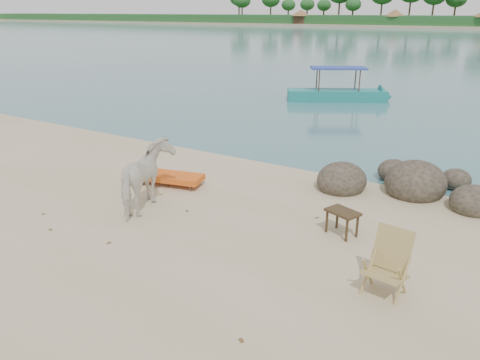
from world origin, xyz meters
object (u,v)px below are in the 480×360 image
(boat_near, at_px, (338,73))
(cow, at_px, (147,178))
(side_table, at_px, (342,224))
(boulders, at_px, (425,189))
(deck_chair, at_px, (386,267))
(lounge_chair, at_px, (171,174))

(boat_near, bearing_deg, cow, -114.04)
(side_table, height_order, boat_near, boat_near)
(boulders, relative_size, cow, 3.48)
(boulders, relative_size, deck_chair, 6.16)
(boulders, height_order, boat_near, boat_near)
(side_table, relative_size, boat_near, 0.12)
(boulders, height_order, cow, cow)
(cow, relative_size, deck_chair, 1.77)
(cow, xyz_separation_m, lounge_chair, (-0.60, 1.53, -0.47))
(boat_near, bearing_deg, lounge_chair, -115.82)
(cow, distance_m, lounge_chair, 1.71)
(boulders, xyz_separation_m, lounge_chair, (-5.92, -2.74, 0.10))
(deck_chair, bearing_deg, cow, -178.60)
(cow, bearing_deg, deck_chair, 152.86)
(boulders, xyz_separation_m, deck_chair, (0.35, -4.90, 0.31))
(boulders, height_order, lounge_chair, boulders)
(lounge_chair, relative_size, boat_near, 0.37)
(deck_chair, height_order, boat_near, boat_near)
(cow, distance_m, side_table, 4.49)
(lounge_chair, height_order, deck_chair, deck_chair)
(side_table, bearing_deg, boat_near, 132.06)
(boulders, distance_m, side_table, 3.35)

